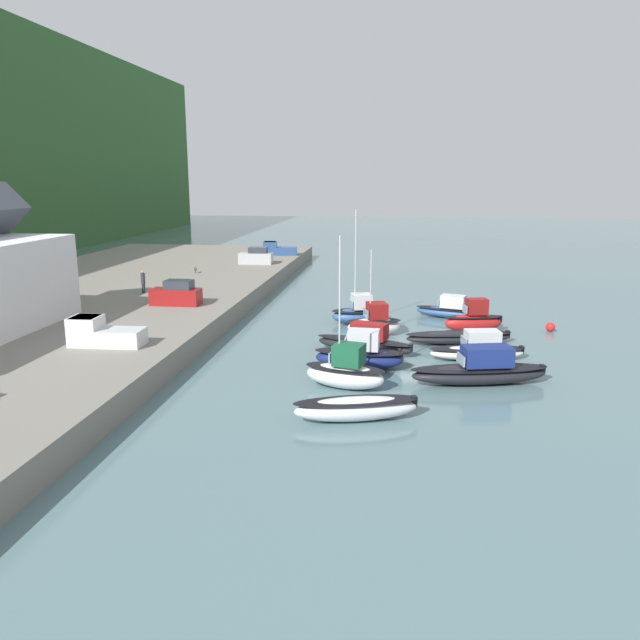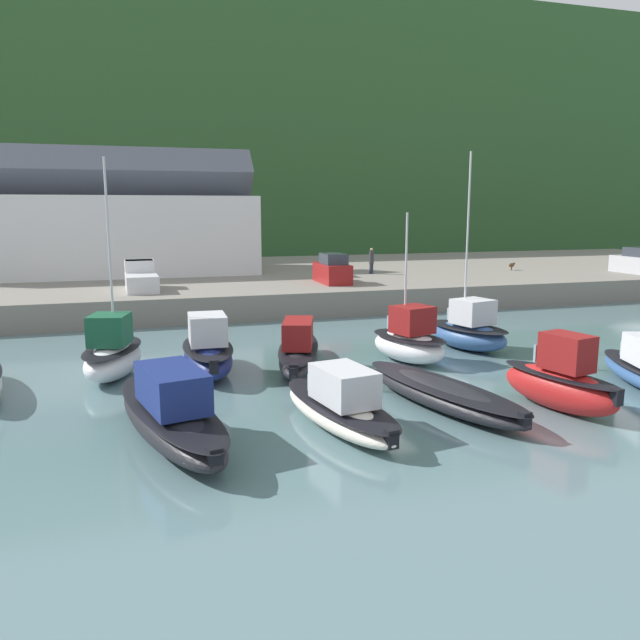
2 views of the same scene
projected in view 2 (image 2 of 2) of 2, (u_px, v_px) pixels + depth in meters
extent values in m
plane|color=slate|center=(381.00, 386.00, 25.21)|extent=(320.00, 320.00, 0.00)
cube|color=#335B2D|center=(181.00, 145.00, 108.22)|extent=(240.00, 65.66, 35.87)
cube|color=gray|center=(245.00, 281.00, 54.09)|extent=(105.33, 30.61, 1.70)
cube|color=white|center=(111.00, 235.00, 52.09)|extent=(23.27, 11.21, 6.34)
cube|color=#474C56|center=(107.00, 171.00, 51.17)|extent=(23.74, 4.06, 4.06)
ellipsoid|color=white|center=(113.00, 360.00, 26.43)|extent=(3.16, 5.23, 1.47)
ellipsoid|color=black|center=(113.00, 348.00, 26.34)|extent=(3.27, 5.35, 0.12)
cube|color=#195638|center=(110.00, 329.00, 25.94)|extent=(1.88, 2.03, 1.27)
cube|color=#8CA5B2|center=(117.00, 329.00, 26.97)|extent=(1.33, 0.44, 0.63)
cylinder|color=silver|center=(109.00, 251.00, 25.97)|extent=(0.10, 0.10, 7.68)
ellipsoid|color=navy|center=(208.00, 358.00, 27.01)|extent=(2.23, 5.85, 1.40)
ellipsoid|color=black|center=(208.00, 347.00, 26.92)|extent=(2.32, 5.97, 0.12)
cube|color=silver|center=(207.00, 329.00, 26.50)|extent=(1.59, 2.08, 1.25)
cube|color=#8CA5B2|center=(205.00, 328.00, 27.64)|extent=(1.37, 0.15, 0.62)
cube|color=black|center=(214.00, 367.00, 24.35)|extent=(0.37, 0.29, 0.56)
ellipsoid|color=black|center=(299.00, 356.00, 28.08)|extent=(3.86, 7.44, 1.06)
ellipsoid|color=black|center=(299.00, 348.00, 28.01)|extent=(3.97, 7.60, 0.12)
cube|color=maroon|center=(298.00, 333.00, 27.52)|extent=(1.99, 2.81, 1.17)
cube|color=#8CA5B2|center=(300.00, 331.00, 28.96)|extent=(1.10, 0.45, 0.58)
cube|color=black|center=(294.00, 371.00, 24.64)|extent=(0.43, 0.38, 0.56)
ellipsoid|color=white|center=(409.00, 347.00, 29.11)|extent=(3.29, 4.73, 1.40)
ellipsoid|color=black|center=(409.00, 337.00, 29.02)|extent=(3.40, 4.83, 0.12)
cube|color=maroon|center=(412.00, 320.00, 28.70)|extent=(1.99, 1.90, 1.25)
cube|color=#8CA5B2|center=(400.00, 321.00, 29.47)|extent=(1.44, 0.51, 0.63)
cylinder|color=silver|center=(406.00, 273.00, 28.76)|extent=(0.10, 0.10, 5.49)
ellipsoid|color=#33568E|center=(468.00, 336.00, 31.68)|extent=(3.47, 5.10, 1.35)
ellipsoid|color=black|center=(469.00, 327.00, 31.59)|extent=(3.59, 5.22, 0.12)
cube|color=silver|center=(473.00, 312.00, 31.26)|extent=(2.12, 2.03, 1.24)
cube|color=#8CA5B2|center=(459.00, 313.00, 32.09)|extent=(1.55, 0.51, 0.62)
cylinder|color=silver|center=(467.00, 239.00, 31.10)|extent=(0.10, 0.10, 8.47)
ellipsoid|color=black|center=(170.00, 421.00, 19.33)|extent=(3.89, 8.70, 1.17)
ellipsoid|color=black|center=(169.00, 408.00, 19.25)|extent=(4.01, 8.89, 0.12)
cube|color=navy|center=(172.00, 388.00, 18.75)|extent=(2.17, 3.23, 1.19)
cube|color=#8CA5B2|center=(158.00, 380.00, 20.18)|extent=(1.39, 0.41, 0.60)
cube|color=black|center=(215.00, 458.00, 15.85)|extent=(0.41, 0.35, 0.56)
ellipsoid|color=white|center=(339.00, 413.00, 20.44)|extent=(3.02, 6.84, 0.94)
ellipsoid|color=black|center=(339.00, 403.00, 20.38)|extent=(3.12, 6.99, 0.12)
cube|color=silver|center=(344.00, 385.00, 19.96)|extent=(1.82, 2.52, 1.13)
cube|color=#8CA5B2|center=(325.00, 380.00, 21.14)|extent=(1.31, 0.32, 0.57)
cube|color=black|center=(391.00, 439.00, 17.64)|extent=(0.40, 0.34, 0.56)
ellipsoid|color=black|center=(441.00, 394.00, 22.49)|extent=(3.72, 8.38, 0.93)
ellipsoid|color=black|center=(441.00, 386.00, 22.43)|extent=(3.83, 8.55, 0.12)
cube|color=black|center=(525.00, 421.00, 19.15)|extent=(0.41, 0.35, 0.56)
ellipsoid|color=red|center=(559.00, 389.00, 22.15)|extent=(2.51, 4.96, 1.51)
ellipsoid|color=black|center=(560.00, 375.00, 22.05)|extent=(2.59, 5.06, 0.12)
cube|color=maroon|center=(567.00, 352.00, 21.70)|extent=(1.45, 1.87, 1.28)
cube|color=#8CA5B2|center=(544.00, 352.00, 22.57)|extent=(0.99, 0.32, 0.64)
cube|color=black|center=(617.00, 397.00, 20.17)|extent=(0.41, 0.35, 0.56)
cube|color=#8CA5B2|center=(635.00, 348.00, 25.88)|extent=(1.15, 0.46, 0.57)
cube|color=#B7B7BC|center=(636.00, 265.00, 52.27)|extent=(1.91, 4.25, 1.40)
cube|color=#333842|center=(640.00, 252.00, 51.79)|extent=(1.59, 2.35, 0.76)
cube|color=maroon|center=(332.00, 273.00, 45.45)|extent=(1.84, 4.22, 1.40)
cube|color=#333842|center=(333.00, 259.00, 44.96)|extent=(1.55, 2.32, 0.76)
cube|color=silver|center=(142.00, 283.00, 40.80)|extent=(2.13, 3.58, 1.10)
cube|color=silver|center=(140.00, 274.00, 42.62)|extent=(1.97, 1.96, 1.90)
cube|color=#2D333D|center=(139.00, 264.00, 42.49)|extent=(1.86, 1.69, 0.50)
cylinder|color=#232838|center=(371.00, 269.00, 51.73)|extent=(0.32, 0.32, 0.85)
cylinder|color=#333338|center=(371.00, 257.00, 51.56)|extent=(0.40, 0.40, 1.05)
sphere|color=tan|center=(372.00, 249.00, 51.45)|extent=(0.24, 0.24, 0.24)
cylinder|color=brown|center=(511.00, 269.00, 54.69)|extent=(0.12, 0.12, 0.28)
ellipsoid|color=brown|center=(512.00, 265.00, 54.63)|extent=(0.85, 0.60, 0.36)
sphere|color=brown|center=(514.00, 264.00, 54.85)|extent=(0.22, 0.22, 0.22)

